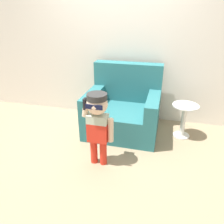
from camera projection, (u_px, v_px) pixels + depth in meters
The scene contains 5 objects.
ground_plane at pixel (106, 134), 3.44m from camera, with size 10.00×10.00×0.00m, color #998466.
wall_back at pixel (118, 42), 3.55m from camera, with size 10.00×0.05×2.60m.
armchair at pixel (124, 109), 3.45m from camera, with size 1.09×0.95×1.02m.
person_child at pixel (98, 119), 2.53m from camera, with size 0.38×0.29×0.94m.
side_table at pixel (184, 118), 3.25m from camera, with size 0.38×0.38×0.52m.
Camera 1 is at (0.84, -2.85, 1.78)m, focal length 35.00 mm.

